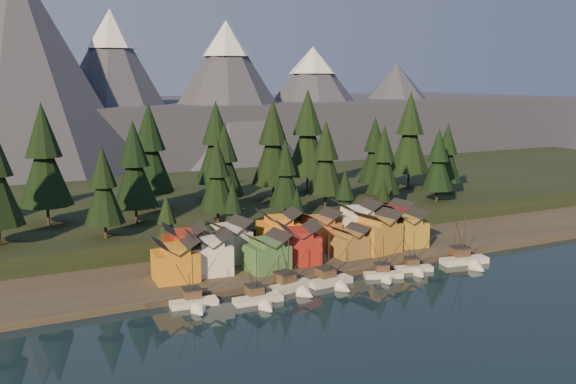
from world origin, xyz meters
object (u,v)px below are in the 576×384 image
boat_0 (195,296)px  boat_4 (385,270)px  boat_5 (416,264)px  house_back_0 (184,245)px  boat_1 (260,294)px  boat_6 (468,255)px  boat_3 (333,275)px  house_front_0 (175,258)px  house_back_1 (228,239)px  boat_2 (294,279)px  house_front_1 (209,251)px

boat_0 → boat_4: size_ratio=1.09×
boat_0 → boat_5: 50.33m
boat_0 → house_back_0: 21.20m
boat_1 → boat_4: (30.04, 2.10, -0.12)m
boat_4 → house_back_0: size_ratio=0.98×
boat_4 → boat_6: (22.82, -0.22, 0.46)m
boat_5 → house_back_0: bearing=173.1°
boat_1 → boat_3: size_ratio=0.93×
boat_6 → house_back_0: bearing=169.7°
boat_6 → house_front_0: boat_6 is taller
boat_5 → boat_1: bearing=-157.9°
house_back_1 → boat_5: bearing=-37.7°
boat_5 → house_back_1: bearing=166.4°
boat_3 → boat_5: bearing=-5.2°
house_back_0 → boat_5: bearing=-13.3°
boat_2 → boat_5: boat_2 is taller
boat_4 → house_back_1: house_back_1 is taller
house_front_1 → boat_0: bearing=-112.6°
boat_3 → boat_4: bearing=-9.1°
boat_2 → boat_4: 21.06m
boat_0 → house_front_0: (0.41, 13.21, 3.89)m
boat_3 → house_front_1: 26.46m
boat_1 → boat_3: (17.90, 3.02, 0.24)m
boat_6 → house_back_0: size_ratio=1.25×
boat_2 → boat_6: (43.83, -1.72, -0.07)m
boat_3 → house_back_0: house_back_0 is taller
boat_4 → house_front_1: (-33.45, 16.11, 4.26)m
boat_3 → boat_6: size_ratio=0.92×
boat_3 → boat_5: size_ratio=1.18×
house_front_0 → boat_3: bearing=-20.9°
boat_2 → house_back_1: size_ratio=1.31×
boat_4 → boat_5: 8.78m
boat_5 → boat_6: 14.12m
boat_1 → boat_5: boat_1 is taller
boat_3 → house_back_0: 32.80m
boat_4 → house_back_0: 43.23m
boat_3 → house_front_0: boat_3 is taller
boat_5 → boat_0: bearing=-163.1°
boat_6 → boat_0: bearing=-171.7°
boat_0 → boat_2: 20.58m
house_front_1 → house_back_0: (-3.53, 5.80, 0.34)m
boat_3 → boat_4: size_ratio=1.17×
boat_0 → house_front_1: 17.05m
boat_0 → boat_6: size_ratio=0.86×
boat_1 → boat_5: 38.90m
house_back_0 → house_back_1: bearing=14.9°
boat_2 → boat_3: boat_2 is taller
boat_1 → house_back_0: size_ratio=1.07×
boat_2 → house_back_0: 26.24m
boat_0 → house_front_0: 13.78m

